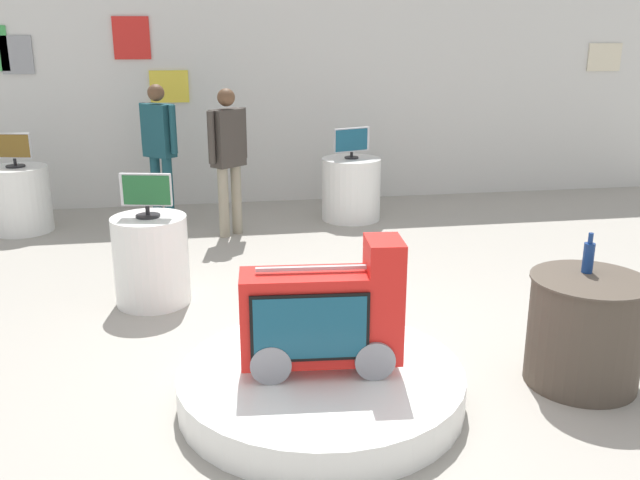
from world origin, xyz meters
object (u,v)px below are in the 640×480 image
display_pedestal_center_rear (151,260)px  side_table_round (585,330)px  tv_on_right_rear (352,141)px  shopper_browsing_rear (159,144)px  bottle_on_side_table (588,257)px  main_display_pedestal (321,385)px  display_pedestal_left_rear (20,199)px  novelty_firetruck_tv (324,320)px  display_pedestal_right_rear (351,189)px  tv_on_center_rear (146,193)px  shopper_browsing_near_truck (228,151)px  tv_on_left_rear (13,149)px

display_pedestal_center_rear → side_table_round: display_pedestal_center_rear is taller
tv_on_right_rear → shopper_browsing_rear: size_ratio=0.28×
side_table_round → shopper_browsing_rear: (-3.00, 4.58, 0.61)m
bottle_on_side_table → shopper_browsing_rear: size_ratio=0.16×
main_display_pedestal → display_pedestal_left_rear: (-2.87, 4.48, 0.28)m
novelty_firetruck_tv → display_pedestal_right_rear: bearing=75.8°
display_pedestal_left_rear → tv_on_center_rear: tv_on_center_rear is taller
main_display_pedestal → display_pedestal_right_rear: bearing=75.6°
display_pedestal_center_rear → bottle_on_side_table: bottle_on_side_table is taller
shopper_browsing_near_truck → shopper_browsing_rear: (-0.80, 0.63, 0.01)m
display_pedestal_center_rear → tv_on_right_rear: tv_on_right_rear is taller
tv_on_center_rear → side_table_round: tv_on_center_rear is taller
display_pedestal_center_rear → tv_on_center_rear: (0.00, -0.00, 0.60)m
novelty_firetruck_tv → display_pedestal_center_rear: size_ratio=1.31×
novelty_firetruck_tv → shopper_browsing_near_truck: bearing=96.2°
display_pedestal_left_rear → side_table_round: (4.65, -4.52, -0.01)m
tv_on_right_rear → main_display_pedestal: bearing=-104.4°
display_pedestal_right_rear → tv_on_right_rear: tv_on_right_rear is taller
display_pedestal_left_rear → shopper_browsing_near_truck: bearing=-13.1°
display_pedestal_right_rear → bottle_on_side_table: size_ratio=2.84×
tv_on_left_rear → shopper_browsing_near_truck: 2.52m
tv_on_right_rear → tv_on_left_rear: bearing=178.6°
main_display_pedestal → shopper_browsing_near_truck: (-0.41, 3.91, 0.88)m
main_display_pedestal → novelty_firetruck_tv: bearing=-23.7°
shopper_browsing_near_truck → display_pedestal_center_rear: bearing=-110.9°
tv_on_center_rear → shopper_browsing_rear: size_ratio=0.25×
novelty_firetruck_tv → display_pedestal_center_rear: (-1.19, 1.92, -0.18)m
shopper_browsing_near_truck → shopper_browsing_rear: size_ratio=0.99×
tv_on_left_rear → tv_on_center_rear: 3.07m
display_pedestal_center_rear → bottle_on_side_table: size_ratio=2.84×
novelty_firetruck_tv → side_table_round: novelty_firetruck_tv is taller
side_table_round → shopper_browsing_rear: shopper_browsing_rear is taller
novelty_firetruck_tv → shopper_browsing_rear: 4.73m
novelty_firetruck_tv → side_table_round: (1.77, -0.03, -0.19)m
display_pedestal_right_rear → tv_on_left_rear: bearing=178.6°
tv_on_right_rear → side_table_round: tv_on_right_rear is taller
tv_on_right_rear → bottle_on_side_table: size_ratio=1.74×
main_display_pedestal → bottle_on_side_table: 1.97m
main_display_pedestal → side_table_round: side_table_round is taller
tv_on_left_rear → shopper_browsing_near_truck: size_ratio=0.25×
novelty_firetruck_tv → display_pedestal_left_rear: novelty_firetruck_tv is taller
display_pedestal_right_rear → side_table_round: 4.47m
main_display_pedestal → bottle_on_side_table: bearing=2.3°
display_pedestal_left_rear → tv_on_right_rear: size_ratio=1.63×
tv_on_left_rear → display_pedestal_right_rear: (3.99, -0.10, -0.60)m
side_table_round → display_pedestal_center_rear: bearing=146.5°
main_display_pedestal → display_pedestal_right_rear: 4.54m
tv_on_left_rear → display_pedestal_right_rear: 4.04m
main_display_pedestal → display_pedestal_right_rear: size_ratio=2.35×
main_display_pedestal → display_pedestal_left_rear: bearing=122.6°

